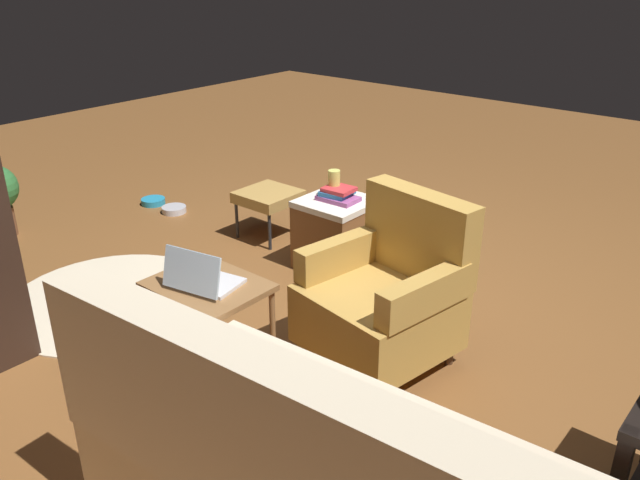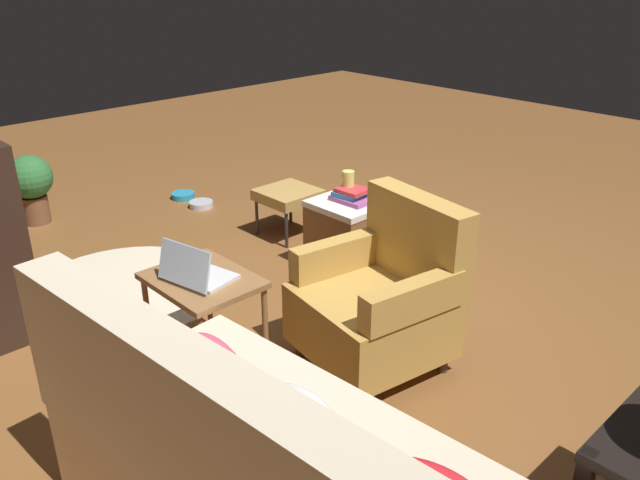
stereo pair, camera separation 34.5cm
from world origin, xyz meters
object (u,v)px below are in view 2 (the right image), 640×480
Objects in this scene: yellow_mug at (348,178)px; potted_plant at (31,183)px; armchair at (381,299)px; ottoman at (288,196)px; pet_bowl_steel at (201,204)px; laptop_desk at (203,288)px; book_stack_hamper at (351,195)px; pet_bowl_teal at (183,196)px; laptop at (195,272)px; wicker_hamper at (349,234)px.

yellow_mug is 2.56m from potted_plant.
ottoman is (1.57, -0.75, -0.05)m from armchair.
yellow_mug reaches higher than potted_plant.
ottoman is 1.00m from pet_bowl_steel.
book_stack_hamper reaches higher than laptop_desk.
laptop is at bearing 149.54° from pet_bowl_teal.
pet_bowl_teal is (2.18, -1.25, -0.40)m from laptop_desk.
book_stack_hamper is 1.73m from pet_bowl_steel.
book_stack_hamper reaches higher than pet_bowl_steel.
wicker_hamper is (0.87, -0.68, -0.12)m from armchair.
yellow_mug reaches higher than pet_bowl_steel.
wicker_hamper is at bearing 45.96° from book_stack_hamper.
wicker_hamper is at bearing 149.94° from yellow_mug.
armchair reaches higher than pet_bowl_teal.
ottoman is (0.70, -0.07, 0.07)m from wicker_hamper.
armchair is 1.81× the size of wicker_hamper.
pet_bowl_teal is at bearing -12.17° from armchair.
armchair is 1.18m from yellow_mug.
book_stack_hamper is at bearing -176.97° from pet_bowl_steel.
laptop is at bearing 100.43° from wicker_hamper.
yellow_mug reaches higher than pet_bowl_teal.
laptop_desk is 1.36m from wicker_hamper.
ottoman is at bearing -5.27° from book_stack_hamper.
armchair reaches higher than book_stack_hamper.
laptop reaches higher than pet_bowl_teal.
book_stack_hamper is 0.48× the size of potted_plant.
pet_bowl_teal is (1.95, 0.08, -0.50)m from book_stack_hamper.
laptop reaches higher than book_stack_hamper.
book_stack_hamper is at bearing -151.76° from potted_plant.
book_stack_hamper is (-0.01, -0.01, 0.28)m from wicker_hamper.
yellow_mug reaches higher than laptop_desk.
laptop is at bearing 146.03° from pet_bowl_steel.
yellow_mug is 1.71m from pet_bowl_steel.
armchair is at bearing -170.36° from potted_plant.
armchair reaches higher than wicker_hamper.
potted_plant is at bearing -2.49° from laptop_desk.
armchair is 4.35× the size of pet_bowl_steel.
laptop_desk is 1.02× the size of potted_plant.
yellow_mug is at bearing -176.16° from pet_bowl_steel.
pet_bowl_steel is at bearing 3.84° from yellow_mug.
book_stack_hamper is at bearing 158.12° from yellow_mug.
yellow_mug is at bearing -77.98° from laptop.
ottoman is 2.02m from potted_plant.
book_stack_hamper reaches higher than pet_bowl_teal.
laptop_desk is at bearing 102.04° from yellow_mug.
laptop_desk is 1.39m from yellow_mug.
laptop is 2.53m from potted_plant.
potted_plant is at bearing 61.53° from pet_bowl_steel.
laptop is (0.62, 0.68, 0.17)m from armchair.
book_stack_hamper reaches higher than potted_plant.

